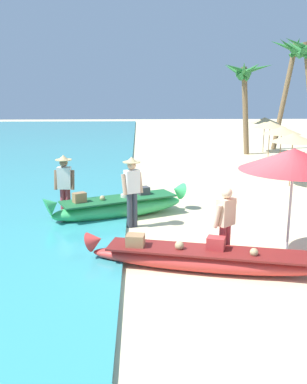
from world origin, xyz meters
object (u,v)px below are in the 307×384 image
Objects in this scene: palm_tree_leaning_seaward at (293,59)px; palm_tree_tall_inland at (244,78)px; person_tourist_customer at (225,221)px; person_vendor_hatted at (132,187)px; person_vendor_assistant at (65,182)px; palm_tree_mid_cluster at (307,61)px; boat_green_midground at (119,207)px; patio_umbrella_large at (294,160)px; boat_red_foreground at (204,258)px.

palm_tree_tall_inland is at bearing -148.45° from palm_tree_leaning_seaward.
person_tourist_customer is 0.33× the size of palm_tree_tall_inland.
person_vendor_hatted is at bearing -122.14° from palm_tree_leaning_seaward.
palm_tree_leaning_seaward is (8.77, 13.97, 3.99)m from person_vendor_hatted.
palm_tree_mid_cluster is at bearing 47.21° from person_vendor_assistant.
palm_tree_leaning_seaward reaches higher than palm_tree_tall_inland.
boat_green_midground is at bearing -124.80° from palm_tree_leaning_seaward.
person_vendor_hatted reaches higher than person_tourist_customer.
person_vendor_hatted is 16.97m from palm_tree_leaning_seaward.
boat_green_midground is at bearing -128.43° from palm_tree_mid_cluster.
patio_umbrella_large is at bearing -108.97° from palm_tree_leaning_seaward.
person_tourist_customer is 18.16m from palm_tree_leaning_seaward.
boat_green_midground is 1.16m from person_vendor_hatted.
boat_red_foreground is 2.80× the size of person_vendor_assistant.
palm_tree_tall_inland is at bearing 74.01° from boat_red_foreground.
patio_umbrella_large is (1.77, 0.44, 1.85)m from boat_red_foreground.
palm_tree_tall_inland reaches higher than patio_umbrella_large.
boat_red_foreground is 2.08× the size of patio_umbrella_large.
palm_tree_leaning_seaward reaches higher than patio_umbrella_large.
palm_tree_mid_cluster is (0.39, -1.14, -0.18)m from palm_tree_leaning_seaward.
person_vendor_hatted is (0.37, -0.82, 0.74)m from boat_green_midground.
palm_tree_mid_cluster is (9.53, 12.01, 4.54)m from boat_green_midground.
patio_umbrella_large is 0.37× the size of palm_tree_leaning_seaward.
palm_tree_mid_cluster reaches higher than patio_umbrella_large.
patio_umbrella_large is (1.31, 0.08, 1.21)m from person_tourist_customer.
patio_umbrella_large reaches higher than boat_red_foreground.
palm_tree_mid_cluster is at bearing 68.41° from patio_umbrella_large.
boat_red_foreground is 15.77m from palm_tree_tall_inland.
boat_green_midground is at bearing -118.17° from palm_tree_tall_inland.
patio_umbrella_large is at bearing -99.72° from palm_tree_tall_inland.
palm_tree_leaning_seaward is at bearing 71.03° from patio_umbrella_large.
boat_green_midground is 1.69× the size of patio_umbrella_large.
boat_red_foreground is at bearing -61.96° from person_vendor_hatted.
palm_tree_mid_cluster reaches higher than person_vendor_assistant.
boat_green_midground is at bearing 114.20° from person_vendor_hatted.
palm_tree_mid_cluster reaches higher than boat_red_foreground.
palm_tree_tall_inland is 3.82m from palm_tree_leaning_seaward.
patio_umbrella_large reaches higher than boat_green_midground.
palm_tree_leaning_seaward is at bearing 67.09° from person_tourist_customer.
patio_umbrella_large is 0.48× the size of palm_tree_tall_inland.
person_tourist_customer is (2.26, -3.13, 0.57)m from boat_green_midground.
palm_tree_mid_cluster is at bearing -71.23° from palm_tree_leaning_seaward.
boat_red_foreground is 2.66× the size of person_vendor_hatted.
palm_tree_leaning_seaward is (7.35, 16.65, 4.79)m from boat_red_foreground.
palm_tree_leaning_seaward reaches higher than boat_red_foreground.
person_vendor_hatted is 3.00m from person_tourist_customer.
person_vendor_assistant reaches higher than person_tourist_customer.
person_tourist_customer is at bearing -176.70° from patio_umbrella_large.
person_vendor_assistant is at bearing -132.79° from palm_tree_mid_cluster.
person_vendor_assistant is at bearing -129.17° from palm_tree_leaning_seaward.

